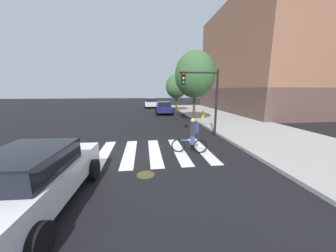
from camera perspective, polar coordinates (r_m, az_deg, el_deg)
The scene contains 13 objects.
ground_plane at distance 8.87m, azimuth -11.56°, elevation -8.38°, with size 120.00×120.00×0.00m, color black.
sidewalk at distance 11.97m, azimuth 35.43°, elevation -4.73°, with size 6.50×50.00×0.15m, color #9E9B93.
crosswalk_stripes at distance 8.84m, azimuth -8.21°, elevation -8.27°, with size 6.57×3.95×0.01m.
manhole_cover at distance 6.64m, azimuth -7.17°, elevation -15.18°, with size 0.64×0.64×0.01m, color #473D1E.
sedan_near at distance 5.67m, azimuth -37.50°, elevation -13.36°, with size 2.36×4.69×1.59m.
sedan_mid at distance 22.76m, azimuth -1.42°, elevation 5.93°, with size 2.17×4.46×1.52m.
sedan_far at distance 31.11m, azimuth -5.54°, elevation 7.41°, with size 2.26×4.61×1.57m.
cyclist at distance 8.53m, azimuth 7.68°, elevation -3.10°, with size 1.68×0.47×1.69m.
traffic_light_near at distance 11.38m, azimuth 11.46°, elevation 10.67°, with size 2.47×0.28×4.20m.
fire_hydrant at distance 18.46m, azimuth 11.14°, elevation 3.64°, with size 0.33×0.22×0.78m.
street_tree_near at distance 16.79m, azimuth 8.63°, elevation 15.89°, with size 3.59×3.59×6.38m.
street_tree_mid at distance 24.99m, azimuth 2.73°, elevation 12.56°, with size 2.88×2.88×5.13m.
corner_building at distance 29.97m, azimuth 30.59°, elevation 17.54°, with size 14.58×18.73×13.99m.
Camera 1 is at (0.66, -8.33, 2.97)m, focal length 19.04 mm.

